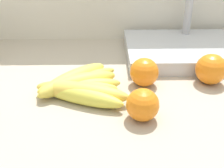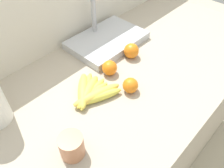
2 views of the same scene
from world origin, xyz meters
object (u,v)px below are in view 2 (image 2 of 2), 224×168
object	(u,v)px
sink_basin	(107,40)
mug	(72,146)
orange_front	(130,85)
orange_back_left	(131,51)
banana_bunch	(91,93)
orange_far_right	(110,68)

from	to	relation	value
sink_basin	mug	size ratio (longest dim) A/B	4.48
orange_front	sink_basin	bearing A→B (deg)	59.58
orange_back_left	mug	bearing A→B (deg)	-160.30
banana_bunch	mug	bearing A→B (deg)	-146.66
orange_back_left	orange_front	bearing A→B (deg)	-141.20
orange_front	mug	distance (m)	0.34
orange_front	orange_back_left	bearing A→B (deg)	38.80
sink_basin	mug	distance (m)	0.63
orange_far_right	sink_basin	world-z (taller)	sink_basin
banana_bunch	mug	xyz separation A→B (m)	(-0.21, -0.14, 0.02)
orange_far_right	mug	distance (m)	0.40
orange_far_right	sink_basin	bearing A→B (deg)	46.85
orange_front	orange_back_left	xyz separation A→B (m)	(0.18, 0.14, 0.00)
orange_front	orange_back_left	size ratio (longest dim) A/B	0.88
orange_back_left	banana_bunch	bearing A→B (deg)	-171.29
orange_front	orange_far_right	xyz separation A→B (m)	(0.02, 0.14, 0.00)
orange_front	mug	size ratio (longest dim) A/B	0.75
banana_bunch	orange_front	size ratio (longest dim) A/B	3.29
orange_front	banana_bunch	bearing A→B (deg)	143.88
orange_far_right	sink_basin	xyz separation A→B (m)	(0.16, 0.17, -0.01)
sink_basin	mug	bearing A→B (deg)	-146.13
orange_back_left	mug	world-z (taller)	mug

